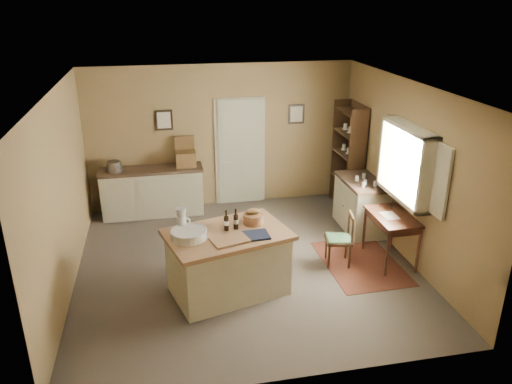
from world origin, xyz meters
TOP-DOWN VIEW (x-y plane):
  - ground at (0.00, 0.00)m, footprint 5.00×5.00m
  - wall_back at (0.00, 2.50)m, footprint 5.00×0.10m
  - wall_front at (0.00, -2.50)m, footprint 5.00×0.10m
  - wall_left at (-2.50, 0.00)m, footprint 0.10×5.00m
  - wall_right at (2.50, 0.00)m, footprint 0.10×5.00m
  - ceiling at (0.00, 0.00)m, footprint 5.00×5.00m
  - door at (0.35, 2.47)m, footprint 0.97×0.06m
  - framed_prints at (0.20, 2.48)m, footprint 2.82×0.02m
  - window at (2.42, -0.20)m, footprint 0.25×1.99m
  - work_island at (-0.37, -0.67)m, footprint 1.81×1.42m
  - sideboard at (-1.34, 2.20)m, footprint 1.86×0.53m
  - rug at (1.75, -0.31)m, footprint 1.13×1.62m
  - writing_desk at (2.20, -0.31)m, footprint 0.56×0.92m
  - desk_chair at (1.39, -0.25)m, footprint 0.45×0.45m
  - right_cabinet at (2.20, 0.87)m, footprint 0.63×1.13m
  - shelving_unit at (2.35, 1.85)m, footprint 0.34×0.90m

SIDE VIEW (x-z plane):
  - ground at x=0.00m, z-range 0.00..0.00m
  - rug at x=1.75m, z-range 0.00..0.01m
  - desk_chair at x=1.39m, z-range 0.00..0.81m
  - right_cabinet at x=2.20m, z-range -0.04..0.95m
  - sideboard at x=-1.34m, z-range -0.11..1.07m
  - work_island at x=-0.37m, z-range -0.12..1.08m
  - writing_desk at x=2.20m, z-range 0.26..1.08m
  - shelving_unit at x=2.35m, z-range 0.00..2.01m
  - door at x=0.35m, z-range 0.00..2.11m
  - wall_back at x=0.00m, z-range 0.00..2.70m
  - wall_front at x=0.00m, z-range 0.00..2.70m
  - wall_left at x=-2.50m, z-range 0.00..2.70m
  - wall_right at x=2.50m, z-range 0.00..2.70m
  - window at x=2.42m, z-range 0.99..2.11m
  - framed_prints at x=0.20m, z-range 1.53..1.91m
  - ceiling at x=0.00m, z-range 2.70..2.70m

